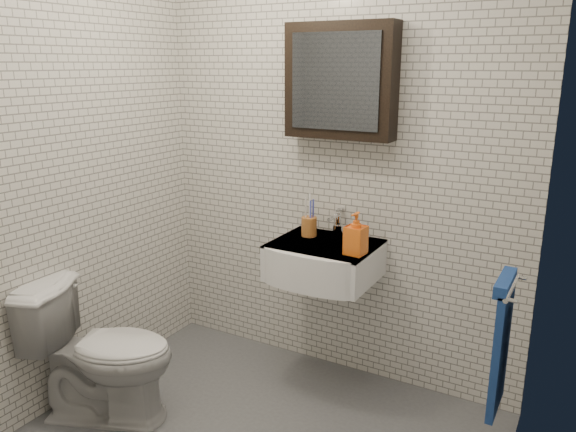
{
  "coord_description": "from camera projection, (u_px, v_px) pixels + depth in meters",
  "views": [
    {
      "loc": [
        1.3,
        -1.84,
        1.79
      ],
      "look_at": [
        0.0,
        0.45,
        1.07
      ],
      "focal_mm": 35.0,
      "sensor_mm": 36.0,
      "label": 1
    }
  ],
  "objects": [
    {
      "name": "room_shell",
      "position": [
        232.0,
        147.0,
        2.25
      ],
      "size": [
        2.22,
        2.02,
        2.51
      ],
      "color": "silver",
      "rests_on": "ground"
    },
    {
      "name": "washbasin",
      "position": [
        321.0,
        261.0,
        3.03
      ],
      "size": [
        0.55,
        0.5,
        0.2
      ],
      "color": "white",
      "rests_on": "room_shell"
    },
    {
      "name": "faucet",
      "position": [
        337.0,
        224.0,
        3.15
      ],
      "size": [
        0.06,
        0.2,
        0.15
      ],
      "color": "silver",
      "rests_on": "washbasin"
    },
    {
      "name": "mirror_cabinet",
      "position": [
        340.0,
        81.0,
        2.94
      ],
      "size": [
        0.6,
        0.15,
        0.6
      ],
      "color": "black",
      "rests_on": "room_shell"
    },
    {
      "name": "towel_rail",
      "position": [
        502.0,
        339.0,
        2.25
      ],
      "size": [
        0.09,
        0.3,
        0.58
      ],
      "color": "silver",
      "rests_on": "room_shell"
    },
    {
      "name": "toothbrush_cup",
      "position": [
        309.0,
        225.0,
        3.15
      ],
      "size": [
        0.11,
        0.11,
        0.24
      ],
      "rotation": [
        0.0,
        0.0,
        0.29
      ],
      "color": "#AA652A",
      "rests_on": "washbasin"
    },
    {
      "name": "soap_bottle",
      "position": [
        356.0,
        234.0,
        2.84
      ],
      "size": [
        0.11,
        0.11,
        0.22
      ],
      "primitive_type": "imported",
      "rotation": [
        0.0,
        0.0,
        -0.07
      ],
      "color": "orange",
      "rests_on": "washbasin"
    },
    {
      "name": "toilet",
      "position": [
        103.0,
        352.0,
        2.86
      ],
      "size": [
        0.82,
        0.65,
        0.74
      ],
      "primitive_type": "imported",
      "rotation": [
        0.0,
        0.0,
        1.95
      ],
      "color": "silver",
      "rests_on": "ground"
    }
  ]
}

